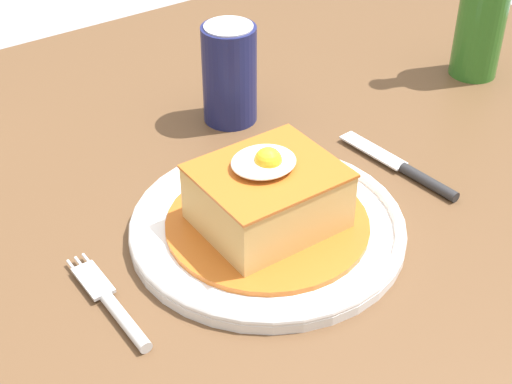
{
  "coord_description": "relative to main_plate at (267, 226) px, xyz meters",
  "views": [
    {
      "loc": [
        -0.3,
        -0.58,
        1.23
      ],
      "look_at": [
        0.05,
        -0.08,
        0.78
      ],
      "focal_mm": 53.39,
      "sensor_mm": 36.0,
      "label": 1
    }
  ],
  "objects": [
    {
      "name": "knife",
      "position": [
        0.19,
        -0.01,
        -0.0
      ],
      "size": [
        0.03,
        0.17,
        0.01
      ],
      "color": "#262628",
      "rests_on": "dining_table"
    },
    {
      "name": "fork",
      "position": [
        -0.18,
        -0.01,
        -0.0
      ],
      "size": [
        0.02,
        0.14,
        0.01
      ],
      "color": "silver",
      "rests_on": "dining_table"
    },
    {
      "name": "beer_bottle_green",
      "position": [
        0.43,
        0.12,
        0.09
      ],
      "size": [
        0.06,
        0.06,
        0.27
      ],
      "color": "#2D6B23",
      "rests_on": "dining_table"
    },
    {
      "name": "sandwich_meal",
      "position": [
        -0.0,
        0.0,
        0.03
      ],
      "size": [
        0.2,
        0.2,
        0.09
      ],
      "color": "#B75B1E",
      "rests_on": "main_plate"
    },
    {
      "name": "soda_can",
      "position": [
        0.09,
        0.21,
        0.05
      ],
      "size": [
        0.07,
        0.07,
        0.12
      ],
      "color": "#191E51",
      "rests_on": "dining_table"
    },
    {
      "name": "dining_table",
      "position": [
        -0.05,
        0.1,
        -0.11
      ],
      "size": [
        1.44,
        0.92,
        0.74
      ],
      "color": "brown",
      "rests_on": "ground_plane"
    },
    {
      "name": "main_plate",
      "position": [
        0.0,
        0.0,
        0.0
      ],
      "size": [
        0.28,
        0.28,
        0.02
      ],
      "color": "white",
      "rests_on": "dining_table"
    }
  ]
}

